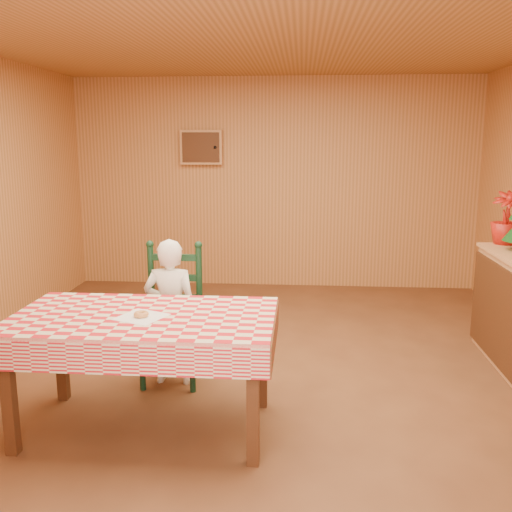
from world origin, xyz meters
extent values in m
plane|color=brown|center=(0.00, 0.00, 0.00)|extent=(6.00, 6.00, 0.00)
cube|color=#C58247|center=(0.00, 3.00, 1.30)|extent=(5.00, 0.10, 2.60)
cube|color=#B07A41|center=(0.00, 0.00, 2.60)|extent=(5.00, 6.00, 0.10)
cube|color=tan|center=(-0.90, 2.94, 1.75)|extent=(0.52, 0.08, 0.42)
cube|color=#4E2914|center=(-0.90, 2.90, 1.75)|extent=(0.46, 0.02, 0.36)
sphere|color=black|center=(-0.72, 2.88, 1.75)|extent=(0.04, 0.04, 0.04)
cube|color=#4E2914|center=(-0.63, -0.81, 0.72)|extent=(1.60, 0.90, 0.06)
cube|color=#4E2914|center=(-1.35, -1.18, 0.34)|extent=(0.07, 0.07, 0.69)
cube|color=#4E2914|center=(0.09, -1.18, 0.34)|extent=(0.07, 0.07, 0.69)
cube|color=#4E2914|center=(-1.35, -0.44, 0.34)|extent=(0.07, 0.07, 0.69)
cube|color=#4E2914|center=(0.09, -0.44, 0.34)|extent=(0.07, 0.07, 0.69)
cube|color=red|center=(-0.63, -0.81, 0.76)|extent=(1.64, 0.94, 0.02)
cube|color=red|center=(-0.63, -1.28, 0.66)|extent=(1.64, 0.02, 0.18)
cube|color=red|center=(-0.63, -0.34, 0.66)|extent=(1.64, 0.02, 0.18)
cube|color=#295426|center=(-1.45, -0.81, 0.66)|extent=(0.02, 0.94, 0.18)
cube|color=#295426|center=(0.19, -0.81, 0.66)|extent=(0.02, 0.94, 0.18)
cube|color=black|center=(-0.63, -0.08, 0.43)|extent=(0.44, 0.40, 0.04)
cylinder|color=black|center=(-0.82, -0.25, 0.21)|extent=(0.04, 0.04, 0.41)
cylinder|color=black|center=(-0.44, -0.25, 0.21)|extent=(0.04, 0.04, 0.41)
cylinder|color=black|center=(-0.82, 0.09, 0.21)|extent=(0.04, 0.04, 0.41)
cylinder|color=black|center=(-0.44, 0.09, 0.21)|extent=(0.04, 0.04, 0.41)
cylinder|color=black|center=(-0.82, 0.09, 0.75)|extent=(0.05, 0.05, 0.60)
sphere|color=black|center=(-0.82, 0.09, 1.05)|extent=(0.06, 0.06, 0.06)
cylinder|color=black|center=(-0.44, 0.09, 0.75)|extent=(0.05, 0.05, 0.60)
sphere|color=black|center=(-0.44, 0.09, 1.05)|extent=(0.06, 0.06, 0.06)
cube|color=black|center=(-0.63, 0.09, 0.63)|extent=(0.38, 0.03, 0.05)
cube|color=black|center=(-0.63, 0.09, 0.79)|extent=(0.38, 0.03, 0.05)
cube|color=black|center=(-0.63, 0.09, 0.95)|extent=(0.38, 0.03, 0.05)
imported|color=white|center=(-0.63, -0.08, 0.56)|extent=(0.41, 0.27, 1.12)
cube|color=white|center=(-0.63, -0.86, 0.77)|extent=(0.34, 0.34, 0.00)
torus|color=#D38D4B|center=(-0.63, -0.86, 0.79)|extent=(0.12, 0.12, 0.03)
cube|color=#4E2914|center=(1.95, 0.46, 0.45)|extent=(0.02, 1.20, 0.80)
imported|color=#AB180F|center=(2.16, 1.01, 1.17)|extent=(0.35, 0.35, 0.47)
camera|label=1|loc=(0.35, -4.16, 1.85)|focal=40.00mm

